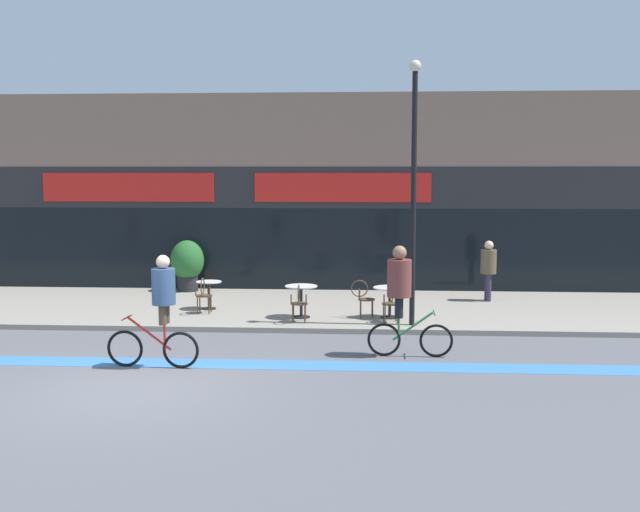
{
  "coord_description": "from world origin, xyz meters",
  "views": [
    {
      "loc": [
        3.86,
        -11.74,
        3.57
      ],
      "look_at": [
        2.75,
        6.15,
        1.55
      ],
      "focal_mm": 42.0,
      "sensor_mm": 36.0,
      "label": 1
    }
  ],
  "objects_px": {
    "bistro_table_2": "(390,296)",
    "lamp_post": "(414,176)",
    "bistro_table_0": "(209,289)",
    "cafe_chair_0_near": "(204,293)",
    "cyclist_1": "(401,290)",
    "cyclist_2": "(161,303)",
    "cafe_chair_1_near": "(299,301)",
    "cafe_chair_2_side": "(363,296)",
    "cafe_chair_2_near": "(391,301)",
    "planter_pot": "(187,263)",
    "bistro_table_1": "(301,295)",
    "pedestrian_near_end": "(488,265)"
  },
  "relations": [
    {
      "from": "bistro_table_0",
      "to": "bistro_table_2",
      "type": "bearing_deg",
      "value": -10.66
    },
    {
      "from": "cyclist_2",
      "to": "pedestrian_near_end",
      "type": "height_order",
      "value": "cyclist_2"
    },
    {
      "from": "bistro_table_2",
      "to": "planter_pot",
      "type": "xyz_separation_m",
      "value": [
        -5.76,
        3.69,
        0.27
      ]
    },
    {
      "from": "cyclist_1",
      "to": "cyclist_2",
      "type": "relative_size",
      "value": 1.04
    },
    {
      "from": "cafe_chair_1_near",
      "to": "cafe_chair_2_side",
      "type": "height_order",
      "value": "same"
    },
    {
      "from": "lamp_post",
      "to": "bistro_table_0",
      "type": "bearing_deg",
      "value": 161.7
    },
    {
      "from": "bistro_table_2",
      "to": "bistro_table_0",
      "type": "bearing_deg",
      "value": 169.34
    },
    {
      "from": "cyclist_1",
      "to": "bistro_table_2",
      "type": "bearing_deg",
      "value": 93.9
    },
    {
      "from": "bistro_table_2",
      "to": "cafe_chair_1_near",
      "type": "distance_m",
      "value": 2.22
    },
    {
      "from": "cyclist_2",
      "to": "lamp_post",
      "type": "bearing_deg",
      "value": -139.92
    },
    {
      "from": "cafe_chair_2_side",
      "to": "cyclist_2",
      "type": "bearing_deg",
      "value": -132.42
    },
    {
      "from": "bistro_table_1",
      "to": "pedestrian_near_end",
      "type": "xyz_separation_m",
      "value": [
        4.81,
        2.63,
        0.41
      ]
    },
    {
      "from": "bistro_table_0",
      "to": "bistro_table_2",
      "type": "distance_m",
      "value": 4.6
    },
    {
      "from": "cafe_chair_2_side",
      "to": "lamp_post",
      "type": "relative_size",
      "value": 0.15
    },
    {
      "from": "cafe_chair_2_near",
      "to": "cyclist_1",
      "type": "relative_size",
      "value": 0.42
    },
    {
      "from": "cafe_chair_1_near",
      "to": "cyclist_2",
      "type": "xyz_separation_m",
      "value": [
        -2.19,
        -3.66,
        0.56
      ]
    },
    {
      "from": "cafe_chair_0_near",
      "to": "cyclist_1",
      "type": "bearing_deg",
      "value": -128.0
    },
    {
      "from": "bistro_table_1",
      "to": "cyclist_2",
      "type": "relative_size",
      "value": 0.37
    },
    {
      "from": "cafe_chair_1_near",
      "to": "cyclist_1",
      "type": "xyz_separation_m",
      "value": [
        2.22,
        -2.54,
        0.66
      ]
    },
    {
      "from": "bistro_table_0",
      "to": "cafe_chair_0_near",
      "type": "bearing_deg",
      "value": -89.88
    },
    {
      "from": "cafe_chair_0_near",
      "to": "cafe_chair_2_near",
      "type": "bearing_deg",
      "value": -101.67
    },
    {
      "from": "cafe_chair_0_near",
      "to": "cyclist_2",
      "type": "height_order",
      "value": "cyclist_2"
    },
    {
      "from": "cafe_chair_0_near",
      "to": "cyclist_2",
      "type": "xyz_separation_m",
      "value": [
        0.24,
        -4.62,
        0.56
      ]
    },
    {
      "from": "cafe_chair_1_near",
      "to": "cyclist_1",
      "type": "distance_m",
      "value": 3.44
    },
    {
      "from": "cafe_chair_1_near",
      "to": "cyclist_2",
      "type": "distance_m",
      "value": 4.31
    },
    {
      "from": "cafe_chair_2_near",
      "to": "cafe_chair_2_side",
      "type": "bearing_deg",
      "value": 39.59
    },
    {
      "from": "cafe_chair_1_near",
      "to": "cafe_chair_2_side",
      "type": "bearing_deg",
      "value": -65.68
    },
    {
      "from": "lamp_post",
      "to": "planter_pot",
      "type": "bearing_deg",
      "value": 144.2
    },
    {
      "from": "bistro_table_2",
      "to": "cafe_chair_1_near",
      "type": "height_order",
      "value": "cafe_chair_1_near"
    },
    {
      "from": "planter_pot",
      "to": "lamp_post",
      "type": "xyz_separation_m",
      "value": [
        6.23,
        -4.5,
        2.55
      ]
    },
    {
      "from": "cafe_chair_1_near",
      "to": "pedestrian_near_end",
      "type": "height_order",
      "value": "pedestrian_near_end"
    },
    {
      "from": "cafe_chair_2_side",
      "to": "lamp_post",
      "type": "xyz_separation_m",
      "value": [
        1.1,
        -0.8,
        2.83
      ]
    },
    {
      "from": "bistro_table_2",
      "to": "lamp_post",
      "type": "distance_m",
      "value": 2.97
    },
    {
      "from": "bistro_table_1",
      "to": "pedestrian_near_end",
      "type": "relative_size",
      "value": 0.47
    },
    {
      "from": "planter_pot",
      "to": "cyclist_1",
      "type": "bearing_deg",
      "value": -49.84
    },
    {
      "from": "cafe_chair_2_near",
      "to": "cafe_chair_2_side",
      "type": "distance_m",
      "value": 0.89
    },
    {
      "from": "cafe_chair_1_near",
      "to": "lamp_post",
      "type": "bearing_deg",
      "value": -93.5
    },
    {
      "from": "bistro_table_2",
      "to": "cyclist_2",
      "type": "relative_size",
      "value": 0.38
    },
    {
      "from": "cafe_chair_0_near",
      "to": "cyclist_2",
      "type": "distance_m",
      "value": 4.66
    },
    {
      "from": "bistro_table_0",
      "to": "cafe_chair_0_near",
      "type": "distance_m",
      "value": 0.63
    },
    {
      "from": "cafe_chair_2_near",
      "to": "lamp_post",
      "type": "distance_m",
      "value": 2.88
    },
    {
      "from": "bistro_table_2",
      "to": "pedestrian_near_end",
      "type": "bearing_deg",
      "value": 43.09
    },
    {
      "from": "cafe_chair_2_near",
      "to": "cafe_chair_2_side",
      "type": "relative_size",
      "value": 1.0
    },
    {
      "from": "lamp_post",
      "to": "cafe_chair_2_side",
      "type": "bearing_deg",
      "value": 144.06
    },
    {
      "from": "bistro_table_0",
      "to": "cafe_chair_2_near",
      "type": "relative_size",
      "value": 0.79
    },
    {
      "from": "bistro_table_2",
      "to": "planter_pot",
      "type": "relative_size",
      "value": 0.53
    },
    {
      "from": "planter_pot",
      "to": "cyclist_1",
      "type": "height_order",
      "value": "cyclist_1"
    },
    {
      "from": "bistro_table_2",
      "to": "cafe_chair_2_near",
      "type": "height_order",
      "value": "cafe_chair_2_near"
    },
    {
      "from": "planter_pot",
      "to": "cyclist_1",
      "type": "xyz_separation_m",
      "value": [
        5.87,
        -6.96,
        0.37
      ]
    },
    {
      "from": "cafe_chair_1_near",
      "to": "pedestrian_near_end",
      "type": "xyz_separation_m",
      "value": [
        4.81,
        3.26,
        0.45
      ]
    }
  ]
}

